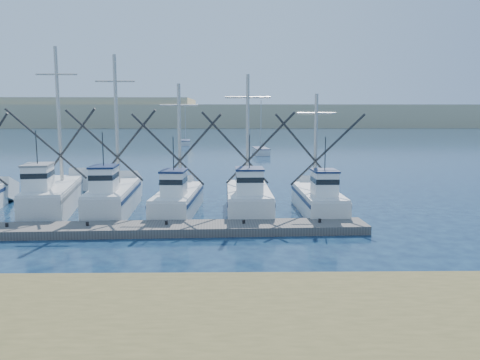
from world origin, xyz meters
name	(u,v)px	position (x,y,z in m)	size (l,w,h in m)	color
ground	(257,271)	(0.00, 0.00, 0.00)	(500.00, 500.00, 0.00)	#0B1832
floating_dock	(48,230)	(-10.36, 5.71, 0.22)	(32.82, 2.19, 0.44)	#5D5853
dune_ridge	(234,116)	(0.00, 210.00, 5.00)	(360.00, 60.00, 10.00)	tan
trawler_fleet	(74,198)	(-10.65, 10.75, 0.97)	(31.47, 8.97, 10.32)	silver
sailboat_near	(261,151)	(3.33, 52.90, 0.49)	(2.43, 6.17, 8.10)	silver
sailboat_far	(186,143)	(-10.18, 74.22, 0.49)	(2.33, 6.05, 8.10)	silver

